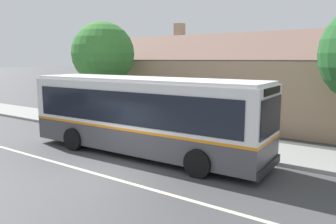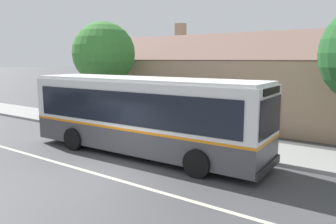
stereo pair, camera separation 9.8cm
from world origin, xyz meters
name	(u,v)px [view 2 (the right image)]	position (x,y,z in m)	size (l,w,h in m)	color
ground_plane	(99,175)	(0.00, 0.00, 0.00)	(300.00, 300.00, 0.00)	#424244
sidewalk_far	(189,139)	(0.00, 6.00, 0.07)	(60.00, 3.00, 0.15)	gray
lane_divider_stripe	(99,175)	(0.00, 0.00, 0.00)	(60.00, 0.16, 0.01)	beige
community_building	(247,87)	(-0.43, 14.44, 2.07)	(23.31, 10.53, 6.88)	tan
transit_bus	(143,114)	(-0.38, 2.90, 1.74)	(10.79, 2.97, 3.24)	#47474C
bench_by_building	(73,116)	(-7.92, 5.26, 0.57)	(1.80, 0.51, 0.94)	brown
street_tree_secondary	(103,56)	(-7.08, 7.12, 4.18)	(3.93, 3.90, 6.30)	#4C3828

